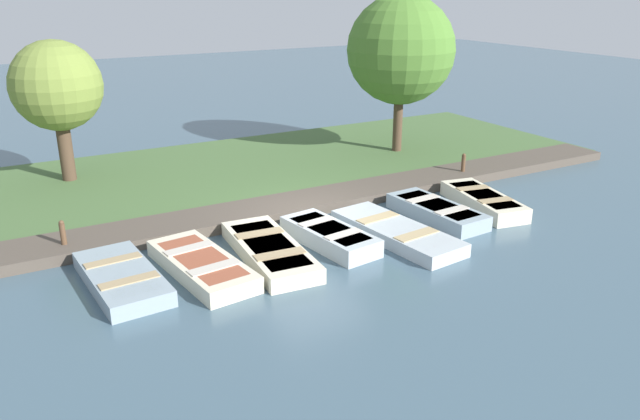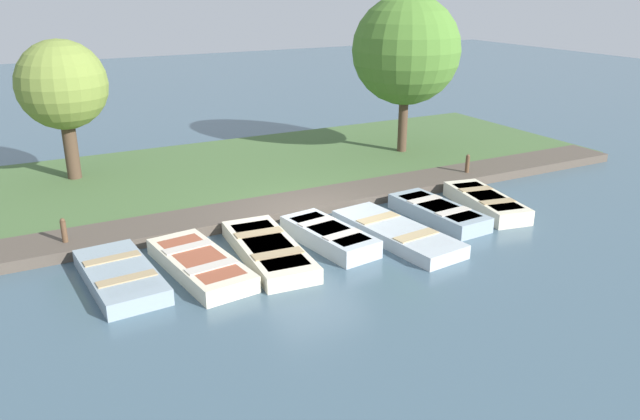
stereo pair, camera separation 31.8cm
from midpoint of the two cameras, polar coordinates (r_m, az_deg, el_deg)
ground_plane at (r=15.85m, az=-1.19°, el=-1.26°), size 80.00×80.00×0.00m
shore_bank at (r=20.14m, az=-7.95°, el=3.48°), size 8.00×24.00×0.16m
dock_walkway at (r=16.80m, az=-3.11°, el=0.45°), size 1.47×23.12×0.26m
rowboat_0 at (r=13.29m, az=-18.33°, el=-5.91°), size 2.98×1.44×0.36m
rowboat_1 at (r=13.41m, az=-11.42°, el=-4.96°), size 3.22×1.53×0.38m
rowboat_2 at (r=13.91m, az=-5.30°, el=-3.70°), size 3.47×1.46×0.37m
rowboat_3 at (r=14.53m, az=0.25°, el=-2.37°), size 2.75×1.37×0.44m
rowboat_4 at (r=14.97m, az=6.39°, el=-2.02°), size 3.67×1.63×0.35m
rowboat_5 at (r=16.38m, az=10.07°, el=-0.11°), size 2.89×1.25×0.41m
rowboat_6 at (r=17.40m, az=14.19°, el=0.82°), size 3.01×1.52×0.43m
mooring_post_near at (r=15.10m, az=-22.97°, el=-2.34°), size 0.13×0.13×0.83m
mooring_post_far at (r=19.77m, az=12.50°, el=3.91°), size 0.13×0.13×0.83m
park_tree_far_left at (r=19.84m, az=-23.38°, el=10.29°), size 2.60×2.60×4.28m
park_tree_left at (r=21.78m, az=6.98°, el=14.30°), size 3.64×3.64×5.46m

